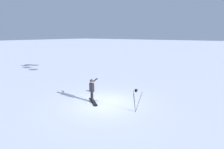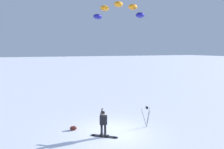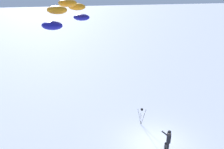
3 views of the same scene
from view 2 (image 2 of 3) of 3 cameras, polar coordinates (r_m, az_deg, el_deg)
The scene contains 6 objects.
ground_plane at distance 13.02m, azimuth 0.26°, elevation -16.75°, with size 300.00×300.00×0.00m, color white.
snowboarder at distance 12.03m, azimuth -2.56°, elevation -13.63°, with size 0.48×0.76×1.68m.
snowboard at distance 12.47m, azimuth -2.34°, elevation -17.78°, with size 1.48×1.14×0.10m.
traction_kite at distance 17.87m, azimuth 1.92°, elevation 18.48°, with size 4.43×3.44×1.43m.
gear_bag_large at distance 13.54m, azimuth -11.40°, elevation -15.30°, with size 0.52×0.38×0.26m.
camera_tripod at distance 13.68m, azimuth 10.25°, elevation -11.04°, with size 0.65×0.62×1.46m.
Camera 2 is at (4.45, 11.03, 5.30)m, focal length 30.88 mm.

